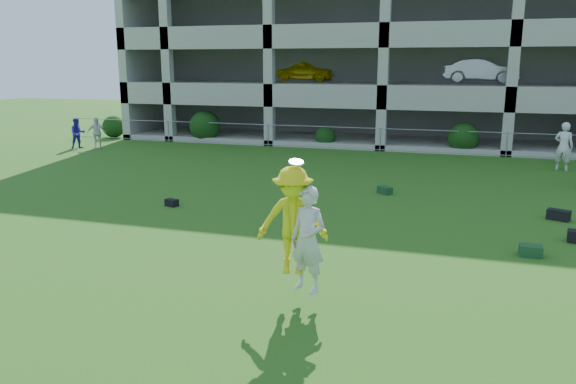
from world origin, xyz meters
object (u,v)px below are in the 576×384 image
(bystander_a, at_px, (78,133))
(frisbee_contest, at_px, (297,225))
(parking_garage, at_px, (403,36))
(bystander_b, at_px, (97,133))
(bystander_e, at_px, (564,146))
(crate_d, at_px, (575,236))

(bystander_a, xyz_separation_m, frisbee_contest, (16.39, -15.17, 0.70))
(parking_garage, bearing_deg, bystander_a, -140.74)
(bystander_b, xyz_separation_m, frisbee_contest, (15.45, -15.47, 0.68))
(bystander_a, xyz_separation_m, bystander_b, (0.94, 0.30, 0.02))
(bystander_b, bearing_deg, parking_garage, 10.78)
(bystander_b, height_order, bystander_e, bystander_e)
(bystander_a, distance_m, crate_d, 24.06)
(bystander_b, distance_m, crate_d, 23.34)
(bystander_b, height_order, frisbee_contest, frisbee_contest)
(bystander_b, relative_size, frisbee_contest, 0.67)
(bystander_a, distance_m, parking_garage, 20.33)
(bystander_a, relative_size, frisbee_contest, 0.65)
(bystander_e, height_order, crate_d, bystander_e)
(frisbee_contest, bearing_deg, bystander_a, 137.21)
(bystander_a, bearing_deg, parking_garage, -10.33)
(bystander_b, height_order, crate_d, bystander_b)
(crate_d, xyz_separation_m, frisbee_contest, (-5.65, -5.51, 1.34))
(bystander_b, distance_m, parking_garage, 19.45)
(bystander_a, distance_m, frisbee_contest, 22.34)
(bystander_b, distance_m, bystander_e, 22.28)
(bystander_a, xyz_separation_m, bystander_e, (23.21, 0.83, 0.21))
(crate_d, bearing_deg, bystander_b, 154.73)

